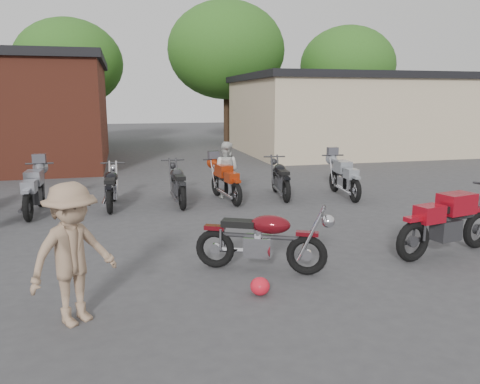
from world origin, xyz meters
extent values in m
plane|color=#39393C|center=(0.00, 0.00, 0.00)|extent=(90.00, 90.00, 0.00)
cube|color=tan|center=(8.50, 15.00, 1.75)|extent=(10.00, 8.00, 3.50)
ellipsoid|color=red|center=(-0.57, -0.74, 0.13)|extent=(0.36, 0.36, 0.25)
imported|color=silver|center=(0.35, 5.63, 0.76)|extent=(0.93, 0.88, 1.52)
imported|color=#99795E|center=(-2.93, -0.97, 0.86)|extent=(1.27, 1.17, 1.72)
camera|label=1|loc=(-2.30, -6.52, 2.66)|focal=35.00mm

